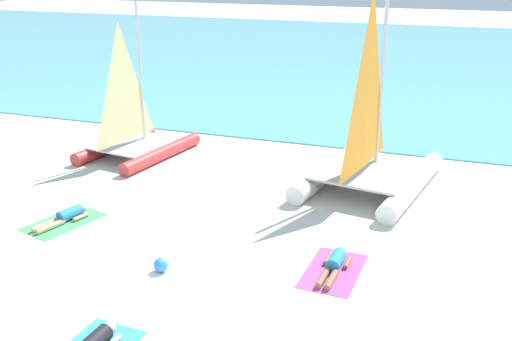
% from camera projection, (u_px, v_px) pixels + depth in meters
% --- Properties ---
extents(ground_plane, '(120.00, 120.00, 0.00)m').
position_uv_depth(ground_plane, '(306.00, 157.00, 19.68)').
color(ground_plane, silver).
extents(ocean_water, '(120.00, 40.00, 0.05)m').
position_uv_depth(ocean_water, '(392.00, 58.00, 38.46)').
color(ocean_water, '#5BB2C1').
rests_on(ocean_water, ground).
extents(sailboat_white, '(3.81, 5.21, 6.22)m').
position_uv_depth(sailboat_white, '(369.00, 157.00, 16.73)').
color(sailboat_white, white).
rests_on(sailboat_white, ground).
extents(sailboat_red, '(2.99, 4.12, 4.93)m').
position_uv_depth(sailboat_red, '(135.00, 135.00, 19.49)').
color(sailboat_red, '#CC3838').
rests_on(sailboat_red, ground).
extents(towel_center_left, '(1.58, 2.13, 0.01)m').
position_uv_depth(towel_center_left, '(64.00, 222.00, 14.85)').
color(towel_center_left, '#4CB266').
rests_on(towel_center_left, ground).
extents(sunbather_center_left, '(0.80, 1.55, 0.30)m').
position_uv_depth(sunbather_center_left, '(66.00, 216.00, 14.85)').
color(sunbather_center_left, '#268CCC').
rests_on(sunbather_center_left, towel_center_left).
extents(towel_rightmost, '(1.18, 1.95, 0.01)m').
position_uv_depth(towel_rightmost, '(333.00, 271.00, 12.54)').
color(towel_rightmost, '#D84C99').
rests_on(towel_rightmost, ground).
extents(sunbather_rightmost, '(0.56, 1.56, 0.30)m').
position_uv_depth(sunbather_rightmost, '(334.00, 264.00, 12.56)').
color(sunbather_rightmost, '#268CCC').
rests_on(sunbather_rightmost, towel_rightmost).
extents(beach_ball, '(0.31, 0.31, 0.31)m').
position_uv_depth(beach_ball, '(161.00, 265.00, 12.47)').
color(beach_ball, '#337FE5').
rests_on(beach_ball, ground).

